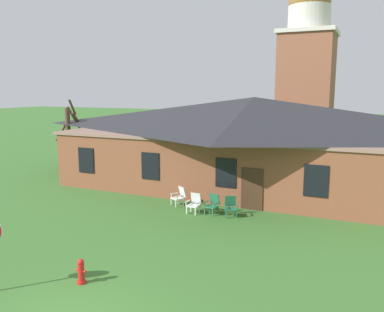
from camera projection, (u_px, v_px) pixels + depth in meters
brick_building at (254, 141)px, 24.66m from camera, size 22.91×10.40×5.47m
dome_tower at (307, 70)px, 37.58m from camera, size 5.18×5.18×16.99m
lawn_chair_by_porch at (179, 196)px, 20.74m from camera, size 0.84×0.87×0.96m
lawn_chair_near_door at (194, 203)px, 19.46m from camera, size 0.66×0.69×0.96m
lawn_chair_left_end at (213, 204)px, 19.31m from camera, size 0.71×0.75×0.96m
lawn_chair_middle at (231, 206)px, 18.95m from camera, size 0.80×0.84×0.96m
bare_tree_beside_building at (69, 135)px, 29.48m from camera, size 1.69×1.69×5.25m
fire_hydrant at (81, 272)px, 12.38m from camera, size 0.36×0.28×0.79m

